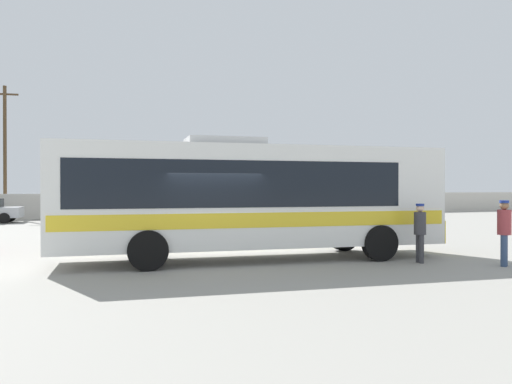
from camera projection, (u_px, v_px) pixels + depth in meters
ground_plane at (157, 233)px, 23.38m from camera, size 300.00×300.00×0.00m
perimeter_wall at (131, 206)px, 35.88m from camera, size 80.00×0.30×1.72m
coach_bus_white_yellow at (249, 195)px, 14.69m from camera, size 11.44×3.33×3.55m
attendant_by_bus_door at (420, 229)px, 14.10m from camera, size 0.38×0.38×1.67m
passenger_waiting_on_apron at (504, 229)px, 13.49m from camera, size 0.50×0.50×1.78m
parked_car_third_white at (91, 209)px, 31.33m from camera, size 4.06×2.04×1.54m
utility_pole_near at (5, 149)px, 35.71m from camera, size 1.80×0.32×9.41m
roadside_tree_midleft at (79, 165)px, 40.82m from camera, size 4.46×4.46×5.93m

